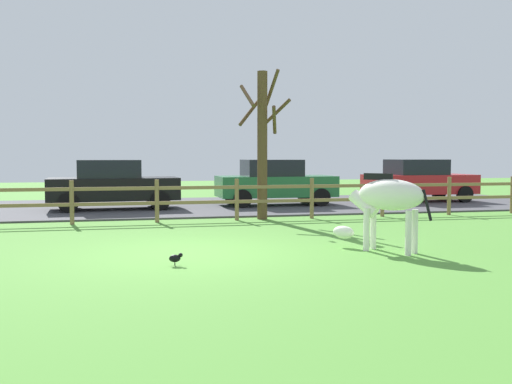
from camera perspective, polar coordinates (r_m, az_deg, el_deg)
ground_plane at (r=10.10m, az=-6.20°, el=-6.20°), size 60.00×60.00×0.00m
parking_asphalt at (r=19.30m, az=-9.43°, el=-1.48°), size 28.00×7.40×0.05m
paddock_fence at (r=14.95m, az=-9.96°, el=-0.57°), size 21.32×0.11×1.12m
bare_tree at (r=15.46m, az=0.66°, el=5.28°), size 1.44×1.32×4.08m
zebra at (r=10.42m, az=13.00°, el=-0.84°), size 1.39×1.60×1.41m
crow_on_grass at (r=9.00m, az=-8.10°, el=-6.60°), size 0.21×0.10×0.20m
parked_car_red at (r=21.83m, az=16.06°, el=1.16°), size 4.03×1.95×1.56m
parked_car_black at (r=18.44m, az=-14.24°, el=0.77°), size 4.09×2.07×1.56m
parked_car_green at (r=19.43m, az=1.89°, el=1.02°), size 4.02×1.91×1.56m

